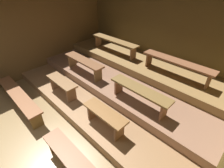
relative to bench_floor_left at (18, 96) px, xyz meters
The scene contains 13 objects.
ground 2.25m from the bench_floor_left, 49.42° to the left, with size 6.56×5.65×0.08m, color olive.
wall_back 4.48m from the bench_floor_left, 70.80° to the left, with size 6.56×0.06×2.60m, color brown.
wall_left 2.42m from the bench_floor_left, 131.17° to the left, with size 0.06×5.65×2.60m, color brown.
platform_lower 2.76m from the bench_floor_left, 58.43° to the left, with size 5.76×3.52×0.22m, color olive.
platform_middle 3.17m from the bench_floor_left, 62.99° to the left, with size 5.76×2.56×0.22m, color #8F664D.
platform_upper 3.72m from the bench_floor_left, 67.19° to the left, with size 5.76×1.36×0.22m, color olive.
bench_floor_left is the anchor object (origin of this frame).
bench_lower_left 1.17m from the bench_floor_left, 58.86° to the left, with size 1.06×0.33×0.45m.
bench_lower_right 2.50m from the bench_floor_left, 23.32° to the left, with size 1.06×0.33×0.45m.
bench_middle_left 1.98m from the bench_floor_left, 78.13° to the left, with size 1.53×0.33×0.45m.
bench_middle_right 3.15m from the bench_floor_left, 37.29° to the left, with size 1.53×0.33×0.45m.
bench_upper_left 3.41m from the bench_floor_left, 85.25° to the left, with size 1.95×0.33×0.45m.
bench_upper_right 4.28m from the bench_floor_left, 52.03° to the left, with size 1.95×0.33×0.45m.
Camera 1 is at (2.68, 0.08, 3.05)m, focal length 26.25 mm.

